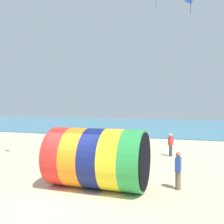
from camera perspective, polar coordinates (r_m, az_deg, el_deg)
ground_plane at (r=10.47m, az=-12.32°, el=-19.13°), size 120.00×120.00×0.00m
sea at (r=48.28m, az=13.18°, el=-2.95°), size 120.00×40.00×0.10m
giant_inflatable_tube at (r=11.38m, az=-3.27°, el=-10.45°), size 4.37×2.72×2.66m
kite_handler at (r=11.57m, az=14.88°, el=-12.78°), size 0.26×0.38×1.65m
bystander_near_water at (r=19.97m, az=-3.18°, el=-6.94°), size 0.31×0.41×1.54m
bystander_mid_beach at (r=18.79m, az=13.27°, el=-7.26°), size 0.38×0.42×1.67m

